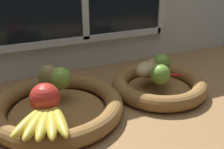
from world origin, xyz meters
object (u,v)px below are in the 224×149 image
apple_green_back (60,78)px  potato_back (158,65)px  fruit_bowl_right (159,85)px  pear_brown (48,77)px  potato_oblong (145,69)px  lime_far (161,63)px  banana_bunch_front (45,119)px  apple_red_front (45,98)px  chili_pepper (168,75)px  fruit_bowl_left (57,106)px  lime_near (160,75)px  potato_large (160,71)px

apple_green_back → potato_back: bearing=-1.2°
fruit_bowl_right → pear_brown: 34.63cm
pear_brown → potato_oblong: 29.97cm
lime_far → potato_back: bearing=152.7°
fruit_bowl_right → pear_brown: bearing=168.3°
banana_bunch_front → potato_oblong: bearing=22.4°
potato_oblong → lime_far: size_ratio=1.40×
pear_brown → lime_far: 36.58cm
pear_brown → apple_red_front: bearing=-105.6°
chili_pepper → lime_far: bearing=102.3°
fruit_bowl_left → apple_green_back: 8.30cm
fruit_bowl_left → pear_brown: pear_brown is taller
lime_near → lime_far: (5.74, 7.95, -0.06)cm
potato_large → apple_red_front: bearing=-171.4°
fruit_bowl_right → potato_back: 6.93cm
pear_brown → chili_pepper: pear_brown is taller
fruit_bowl_right → apple_red_front: 37.79cm
fruit_bowl_left → potato_back: bearing=7.3°
pear_brown → chili_pepper: (35.27, -8.38, -2.50)cm
pear_brown → lime_far: pear_brown is taller
potato_back → potato_large: 4.96cm
pear_brown → potato_oblong: pear_brown is taller
fruit_bowl_left → chili_pepper: bearing=-2.4°
banana_bunch_front → chili_pepper: (40.03, 9.82, -0.33)cm
fruit_bowl_right → lime_near: bearing=-123.7°
fruit_bowl_left → lime_near: 31.14cm
lime_far → chili_pepper: (-1.18, -5.44, -1.88)cm
banana_bunch_front → potato_large: size_ratio=2.63×
banana_bunch_front → potato_large: 39.77cm
apple_red_front → apple_green_back: bearing=59.0°
fruit_bowl_left → lime_far: 36.76cm
apple_green_back → potato_large: bearing=-9.7°
potato_oblong → lime_near: lime_near is taller
fruit_bowl_right → potato_large: potato_large is taller
lime_near → apple_red_front: bearing=-177.3°
potato_large → chili_pepper: potato_large is taller
potato_oblong → potato_back: bearing=15.9°
banana_bunch_front → lime_far: 43.98cm
pear_brown → lime_far: size_ratio=1.21×
apple_green_back → potato_oblong: size_ratio=0.78×
pear_brown → apple_green_back: bearing=-29.6°
lime_far → chili_pepper: bearing=-102.3°
potato_oblong → lime_near: (1.04, -6.85, 0.81)cm
fruit_bowl_right → lime_far: (3.09, 3.98, 5.59)cm
potato_back → potato_large: bearing=-114.4°
potato_back → chili_pepper: potato_back is taller
fruit_bowl_right → potato_oblong: size_ratio=3.60×
lime_near → fruit_bowl_left: bearing=172.5°
apple_red_front → potato_back: apple_red_front is taller
apple_red_front → chili_pepper: bearing=6.0°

